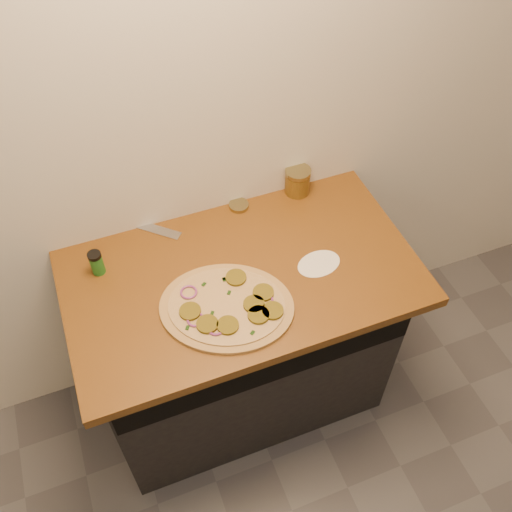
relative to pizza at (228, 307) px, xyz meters
name	(u,v)px	position (x,y,z in m)	size (l,w,h in m)	color
cabinet	(241,339)	(0.09, 0.16, -0.48)	(1.10, 0.60, 0.86)	black
countertop	(241,276)	(0.09, 0.13, -0.03)	(1.20, 0.70, 0.04)	brown
pizza	(228,307)	(0.00, 0.00, 0.00)	(0.57, 0.57, 0.03)	tan
chefs_knife	(137,223)	(-0.19, 0.48, -0.01)	(0.24, 0.22, 0.02)	#B7BAC1
mason_jar_lid	(239,205)	(0.19, 0.43, 0.00)	(0.07, 0.07, 0.02)	#918654
salsa_jar	(297,181)	(0.43, 0.43, 0.04)	(0.10, 0.10, 0.11)	#9A280F
spice_shaker	(97,263)	(-0.36, 0.30, 0.04)	(0.05, 0.05, 0.09)	#216921
flour_spill	(319,264)	(0.36, 0.07, -0.01)	(0.16, 0.16, 0.00)	silver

